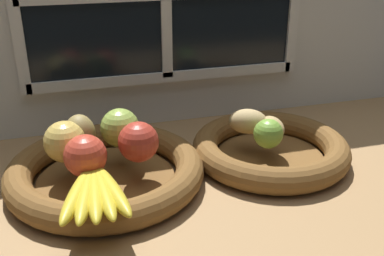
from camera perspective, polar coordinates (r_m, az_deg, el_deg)
ground_plane at (r=89.65cm, az=1.20°, el=-6.88°), size 140.00×90.00×3.00cm
back_wall at (r=107.08cm, az=-3.60°, el=14.98°), size 140.00×4.60×55.00cm
fruit_bowl_left at (r=87.00cm, az=-10.82°, el=-5.38°), size 37.06×37.06×5.26cm
fruit_bowl_right at (r=95.26cm, az=9.84°, el=-2.59°), size 32.42×32.42×5.26cm
apple_golden_left at (r=84.68cm, az=-15.74°, el=-1.67°), size 7.68×7.68×7.68cm
apple_red_front at (r=78.97cm, az=-13.31°, el=-3.44°), size 7.39×7.39×7.39cm
apple_red_right at (r=81.95cm, az=-6.74°, el=-1.85°), size 7.46×7.46×7.46cm
apple_green_back at (r=88.33cm, az=-9.09°, el=0.03°), size 7.62×7.62×7.62cm
pear_brown at (r=86.97cm, az=-13.96°, el=-0.77°), size 5.95×6.42×7.69cm
banana_bunch_front at (r=73.29cm, az=-12.19°, el=-7.68°), size 12.25×19.02×2.76cm
potato_oblong at (r=94.00cm, az=7.08°, el=0.84°), size 9.51×8.34×5.17cm
potato_large at (r=93.23cm, az=10.04°, el=0.07°), size 5.52×8.23×4.06cm
lime_near at (r=88.22cm, az=9.61°, el=-0.70°), size 5.77×5.77×5.77cm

